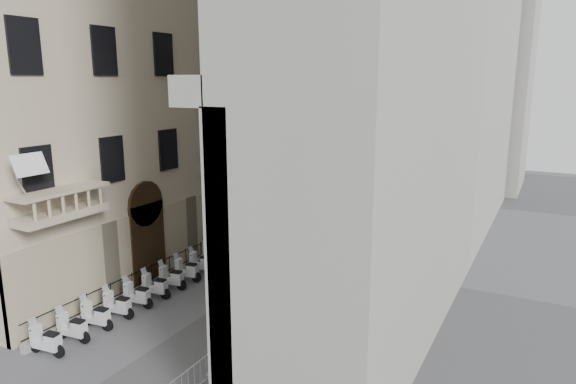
# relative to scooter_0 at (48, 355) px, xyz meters

# --- Properties ---
(far_building) EXTENTS (22.00, 10.00, 30.00)m
(far_building) POSITION_rel_scooter_0_xyz_m (3.36, 43.56, 15.00)
(far_building) COLOR #A8A59F
(far_building) RESTS_ON ground
(iron_fence) EXTENTS (0.30, 28.00, 1.40)m
(iron_fence) POSITION_rel_scooter_0_xyz_m (-0.94, 13.56, 0.00)
(iron_fence) COLOR black
(iron_fence) RESTS_ON ground
(blue_awning) EXTENTS (1.60, 3.00, 3.00)m
(blue_awning) POSITION_rel_scooter_0_xyz_m (7.51, 21.56, 0.00)
(blue_awning) COLOR navy
(blue_awning) RESTS_ON ground
(flag) EXTENTS (1.00, 1.40, 8.20)m
(flag) POSITION_rel_scooter_0_xyz_m (-0.64, 0.56, 0.00)
(flag) COLOR #9E0C11
(flag) RESTS_ON ground
(scooter_0) EXTENTS (1.46, 0.72, 1.50)m
(scooter_0) POSITION_rel_scooter_0_xyz_m (0.00, 0.00, 0.00)
(scooter_0) COLOR silver
(scooter_0) RESTS_ON ground
(scooter_1) EXTENTS (1.46, 0.72, 1.50)m
(scooter_1) POSITION_rel_scooter_0_xyz_m (0.00, 1.25, 0.00)
(scooter_1) COLOR silver
(scooter_1) RESTS_ON ground
(scooter_2) EXTENTS (1.46, 0.72, 1.50)m
(scooter_2) POSITION_rel_scooter_0_xyz_m (0.00, 2.50, 0.00)
(scooter_2) COLOR silver
(scooter_2) RESTS_ON ground
(scooter_3) EXTENTS (1.46, 0.72, 1.50)m
(scooter_3) POSITION_rel_scooter_0_xyz_m (0.00, 3.75, 0.00)
(scooter_3) COLOR silver
(scooter_3) RESTS_ON ground
(scooter_4) EXTENTS (1.46, 0.72, 1.50)m
(scooter_4) POSITION_rel_scooter_0_xyz_m (0.00, 5.00, 0.00)
(scooter_4) COLOR silver
(scooter_4) RESTS_ON ground
(scooter_5) EXTENTS (1.46, 0.72, 1.50)m
(scooter_5) POSITION_rel_scooter_0_xyz_m (0.00, 6.25, 0.00)
(scooter_5) COLOR silver
(scooter_5) RESTS_ON ground
(scooter_6) EXTENTS (1.46, 0.72, 1.50)m
(scooter_6) POSITION_rel_scooter_0_xyz_m (0.00, 7.50, 0.00)
(scooter_6) COLOR silver
(scooter_6) RESTS_ON ground
(scooter_7) EXTENTS (1.46, 0.72, 1.50)m
(scooter_7) POSITION_rel_scooter_0_xyz_m (0.00, 8.76, 0.00)
(scooter_7) COLOR silver
(scooter_7) RESTS_ON ground
(scooter_8) EXTENTS (1.46, 0.72, 1.50)m
(scooter_8) POSITION_rel_scooter_0_xyz_m (0.00, 10.01, 0.00)
(scooter_8) COLOR silver
(scooter_8) RESTS_ON ground
(scooter_9) EXTENTS (1.46, 0.72, 1.50)m
(scooter_9) POSITION_rel_scooter_0_xyz_m (0.00, 11.26, 0.00)
(scooter_9) COLOR silver
(scooter_9) RESTS_ON ground
(scooter_10) EXTENTS (1.46, 0.72, 1.50)m
(scooter_10) POSITION_rel_scooter_0_xyz_m (0.00, 12.51, 0.00)
(scooter_10) COLOR silver
(scooter_10) RESTS_ON ground
(scooter_11) EXTENTS (1.46, 0.72, 1.50)m
(scooter_11) POSITION_rel_scooter_0_xyz_m (0.00, 13.76, 0.00)
(scooter_11) COLOR silver
(scooter_11) RESTS_ON ground
(barrier_1) EXTENTS (0.60, 2.40, 1.10)m
(barrier_1) POSITION_rel_scooter_0_xyz_m (6.75, 3.06, 0.00)
(barrier_1) COLOR #B4B7BD
(barrier_1) RESTS_ON ground
(barrier_2) EXTENTS (0.60, 2.40, 1.10)m
(barrier_2) POSITION_rel_scooter_0_xyz_m (6.75, 5.56, 0.00)
(barrier_2) COLOR #B4B7BD
(barrier_2) RESTS_ON ground
(barrier_3) EXTENTS (0.60, 2.40, 1.10)m
(barrier_3) POSITION_rel_scooter_0_xyz_m (6.75, 8.06, 0.00)
(barrier_3) COLOR #B4B7BD
(barrier_3) RESTS_ON ground
(barrier_4) EXTENTS (0.60, 2.40, 1.10)m
(barrier_4) POSITION_rel_scooter_0_xyz_m (6.75, 10.56, 0.00)
(barrier_4) COLOR #B4B7BD
(barrier_4) RESTS_ON ground
(barrier_5) EXTENTS (0.60, 2.40, 1.10)m
(barrier_5) POSITION_rel_scooter_0_xyz_m (6.75, 13.06, 0.00)
(barrier_5) COLOR #B4B7BD
(barrier_5) RESTS_ON ground
(barrier_6) EXTENTS (0.60, 2.40, 1.10)m
(barrier_6) POSITION_rel_scooter_0_xyz_m (6.75, 15.56, 0.00)
(barrier_6) COLOR #B4B7BD
(barrier_6) RESTS_ON ground
(barrier_7) EXTENTS (0.60, 2.40, 1.10)m
(barrier_7) POSITION_rel_scooter_0_xyz_m (6.75, 18.06, 0.00)
(barrier_7) COLOR #B4B7BD
(barrier_7) RESTS_ON ground
(barrier_8) EXTENTS (0.60, 2.40, 1.10)m
(barrier_8) POSITION_rel_scooter_0_xyz_m (6.75, 20.56, 0.00)
(barrier_8) COLOR #B4B7BD
(barrier_8) RESTS_ON ground
(barrier_9) EXTENTS (0.60, 2.40, 1.10)m
(barrier_9) POSITION_rel_scooter_0_xyz_m (6.75, 23.06, 0.00)
(barrier_9) COLOR #B4B7BD
(barrier_9) RESTS_ON ground
(security_tent) EXTENTS (4.26, 4.26, 3.46)m
(security_tent) POSITION_rel_scooter_0_xyz_m (1.01, 19.32, 2.89)
(security_tent) COLOR silver
(security_tent) RESTS_ON ground
(street_lamp) EXTENTS (2.83, 0.69, 8.76)m
(street_lamp) POSITION_rel_scooter_0_xyz_m (0.25, 22.84, 5.26)
(street_lamp) COLOR gray
(street_lamp) RESTS_ON ground
(info_kiosk) EXTENTS (0.50, 0.90, 1.82)m
(info_kiosk) POSITION_rel_scooter_0_xyz_m (0.33, 15.75, 0.92)
(info_kiosk) COLOR black
(info_kiosk) RESTS_ON ground
(pedestrian_a) EXTENTS (0.66, 0.51, 1.63)m
(pedestrian_a) POSITION_rel_scooter_0_xyz_m (3.48, 17.76, 0.81)
(pedestrian_a) COLOR #0D1436
(pedestrian_a) RESTS_ON ground
(pedestrian_b) EXTENTS (1.00, 0.82, 1.92)m
(pedestrian_b) POSITION_rel_scooter_0_xyz_m (5.12, 21.19, 0.96)
(pedestrian_b) COLOR black
(pedestrian_b) RESTS_ON ground
(pedestrian_c) EXTENTS (0.91, 0.91, 1.59)m
(pedestrian_c) POSITION_rel_scooter_0_xyz_m (4.26, 21.80, 0.79)
(pedestrian_c) COLOR black
(pedestrian_c) RESTS_ON ground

